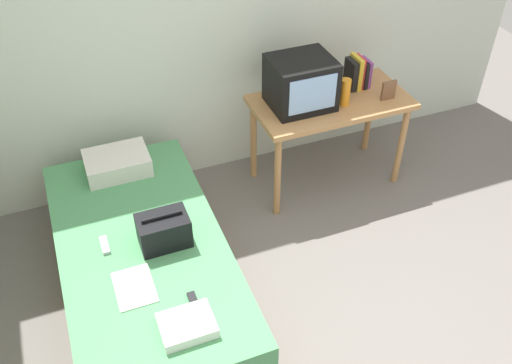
# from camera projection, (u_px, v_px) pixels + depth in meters

# --- Properties ---
(ground_plane) EXTENTS (8.00, 8.00, 0.00)m
(ground_plane) POSITION_uv_depth(u_px,v_px,m) (330.00, 349.00, 3.36)
(ground_plane) COLOR slate
(wall_back) EXTENTS (5.20, 0.10, 2.60)m
(wall_back) POSITION_uv_depth(u_px,v_px,m) (216.00, 14.00, 3.95)
(wall_back) COLOR silver
(wall_back) RESTS_ON ground
(bed) EXTENTS (1.00, 2.00, 0.48)m
(bed) POSITION_uv_depth(u_px,v_px,m) (146.00, 270.00, 3.52)
(bed) COLOR #B27F4C
(bed) RESTS_ON ground
(desk) EXTENTS (1.16, 0.60, 0.74)m
(desk) POSITION_uv_depth(u_px,v_px,m) (330.00, 111.00, 4.18)
(desk) COLOR #B27F4C
(desk) RESTS_ON ground
(tv) EXTENTS (0.44, 0.39, 0.36)m
(tv) POSITION_uv_depth(u_px,v_px,m) (301.00, 83.00, 3.96)
(tv) COLOR black
(tv) RESTS_ON desk
(water_bottle) EXTENTS (0.07, 0.07, 0.20)m
(water_bottle) POSITION_uv_depth(u_px,v_px,m) (345.00, 92.00, 4.01)
(water_bottle) COLOR orange
(water_bottle) RESTS_ON desk
(book_row) EXTENTS (0.16, 0.16, 0.25)m
(book_row) POSITION_uv_depth(u_px,v_px,m) (357.00, 73.00, 4.20)
(book_row) COLOR black
(book_row) RESTS_ON desk
(picture_frame) EXTENTS (0.11, 0.02, 0.15)m
(picture_frame) POSITION_uv_depth(u_px,v_px,m) (389.00, 90.00, 4.09)
(picture_frame) COLOR brown
(picture_frame) RESTS_ON desk
(pillow) EXTENTS (0.43, 0.32, 0.13)m
(pillow) POSITION_uv_depth(u_px,v_px,m) (117.00, 163.00, 3.86)
(pillow) COLOR silver
(pillow) RESTS_ON bed
(handbag) EXTENTS (0.30, 0.20, 0.23)m
(handbag) POSITION_uv_depth(u_px,v_px,m) (164.00, 230.00, 3.31)
(handbag) COLOR black
(handbag) RESTS_ON bed
(magazine) EXTENTS (0.21, 0.29, 0.01)m
(magazine) POSITION_uv_depth(u_px,v_px,m) (134.00, 287.00, 3.10)
(magazine) COLOR white
(magazine) RESTS_ON bed
(remote_dark) EXTENTS (0.04, 0.16, 0.02)m
(remote_dark) POSITION_uv_depth(u_px,v_px,m) (194.00, 304.00, 3.01)
(remote_dark) COLOR black
(remote_dark) RESTS_ON bed
(remote_silver) EXTENTS (0.04, 0.14, 0.02)m
(remote_silver) POSITION_uv_depth(u_px,v_px,m) (105.00, 245.00, 3.34)
(remote_silver) COLOR #B7B7BC
(remote_silver) RESTS_ON bed
(folded_towel) EXTENTS (0.28, 0.22, 0.06)m
(folded_towel) POSITION_uv_depth(u_px,v_px,m) (187.00, 325.00, 2.87)
(folded_towel) COLOR white
(folded_towel) RESTS_ON bed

